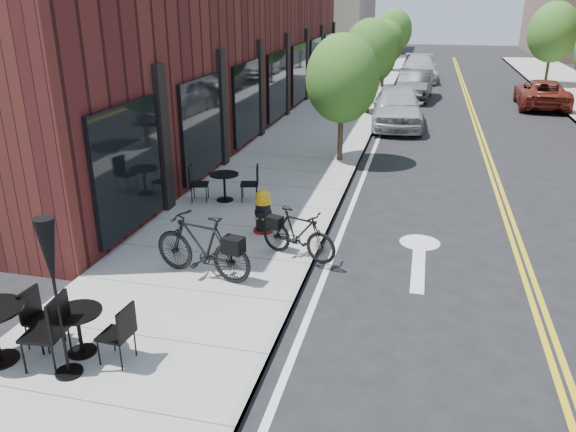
% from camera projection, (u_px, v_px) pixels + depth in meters
% --- Properties ---
extents(ground, '(120.00, 120.00, 0.00)m').
position_uv_depth(ground, '(293.00, 309.00, 9.37)').
color(ground, black).
rests_on(ground, ground).
extents(sidewalk_near, '(4.00, 70.00, 0.12)m').
position_uv_depth(sidewalk_near, '(303.00, 151.00, 18.85)').
color(sidewalk_near, '#9E9B93').
rests_on(sidewalk_near, ground).
extents(building_near, '(5.00, 28.00, 7.00)m').
position_uv_depth(building_near, '(214.00, 35.00, 22.21)').
color(building_near, '#421515').
rests_on(building_near, ground).
extents(tree_near_a, '(2.20, 2.20, 3.81)m').
position_uv_depth(tree_near_a, '(342.00, 79.00, 16.71)').
color(tree_near_a, '#382B1E').
rests_on(tree_near_a, sidewalk_near).
extents(tree_near_b, '(2.30, 2.30, 3.98)m').
position_uv_depth(tree_near_b, '(370.00, 52.00, 23.92)').
color(tree_near_b, '#382B1E').
rests_on(tree_near_b, sidewalk_near).
extents(tree_near_c, '(2.10, 2.10, 3.67)m').
position_uv_depth(tree_near_c, '(385.00, 43.00, 31.23)').
color(tree_near_c, '#382B1E').
rests_on(tree_near_c, sidewalk_near).
extents(tree_near_d, '(2.40, 2.40, 4.11)m').
position_uv_depth(tree_near_d, '(394.00, 31.00, 38.38)').
color(tree_near_d, '#382B1E').
rests_on(tree_near_d, sidewalk_near).
extents(tree_far_c, '(2.80, 2.80, 4.62)m').
position_uv_depth(tree_far_c, '(553.00, 32.00, 31.74)').
color(tree_far_c, '#382B1E').
rests_on(tree_far_c, sidewalk_far).
extents(fire_hydrant, '(0.50, 0.50, 0.97)m').
position_uv_depth(fire_hydrant, '(263.00, 212.00, 11.99)').
color(fire_hydrant, maroon).
rests_on(fire_hydrant, sidewalk_near).
extents(bicycle_left, '(2.07, 0.98, 1.20)m').
position_uv_depth(bicycle_left, '(202.00, 246.00, 10.00)').
color(bicycle_left, black).
rests_on(bicycle_left, sidewalk_near).
extents(bicycle_right, '(1.71, 1.00, 0.99)m').
position_uv_depth(bicycle_right, '(298.00, 234.00, 10.78)').
color(bicycle_right, black).
rests_on(bicycle_right, sidewalk_near).
extents(bistro_set_b, '(1.64, 0.75, 0.87)m').
position_uv_depth(bistro_set_b, '(78.00, 326.00, 7.85)').
color(bistro_set_b, black).
rests_on(bistro_set_b, sidewalk_near).
extents(bistro_set_c, '(1.71, 0.87, 0.90)m').
position_uv_depth(bistro_set_c, '(224.00, 183.00, 13.88)').
color(bistro_set_c, black).
rests_on(bistro_set_c, sidewalk_near).
extents(patio_umbrella, '(0.36, 0.36, 2.25)m').
position_uv_depth(patio_umbrella, '(51.00, 266.00, 6.97)').
color(patio_umbrella, black).
rests_on(patio_umbrella, sidewalk_near).
extents(parked_car_a, '(2.27, 4.95, 1.65)m').
position_uv_depth(parked_car_a, '(397.00, 106.00, 22.34)').
color(parked_car_a, '#A9ADB2').
rests_on(parked_car_a, ground).
extents(parked_car_b, '(1.86, 4.55, 1.47)m').
position_uv_depth(parked_car_b, '(415.00, 85.00, 28.51)').
color(parked_car_b, black).
rests_on(parked_car_b, ground).
extents(parked_car_c, '(2.30, 5.31, 1.52)m').
position_uv_depth(parked_car_c, '(419.00, 69.00, 34.94)').
color(parked_car_c, '#B6B7BB').
rests_on(parked_car_c, ground).
extents(parked_car_far, '(2.39, 4.82, 1.31)m').
position_uv_depth(parked_car_far, '(542.00, 93.00, 26.43)').
color(parked_car_far, maroon).
rests_on(parked_car_far, ground).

